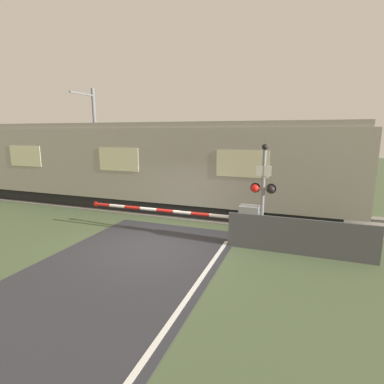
# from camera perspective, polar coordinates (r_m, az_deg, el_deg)

# --- Properties ---
(ground_plane) EXTENTS (80.00, 80.00, 0.00)m
(ground_plane) POSITION_cam_1_polar(r_m,az_deg,el_deg) (9.84, -7.09, -9.84)
(ground_plane) COLOR #475638
(track_bed) EXTENTS (36.00, 3.20, 0.13)m
(track_bed) POSITION_cam_1_polar(r_m,az_deg,el_deg) (13.70, 1.31, -3.53)
(track_bed) COLOR slate
(track_bed) RESTS_ON ground_plane
(train) EXTENTS (19.45, 3.02, 3.95)m
(train) POSITION_cam_1_polar(r_m,az_deg,el_deg) (14.64, -10.49, 5.19)
(train) COLOR black
(train) RESTS_ON ground_plane
(crossing_barrier) EXTENTS (6.17, 0.44, 1.30)m
(crossing_barrier) POSITION_cam_1_polar(r_m,az_deg,el_deg) (9.70, 7.85, -5.86)
(crossing_barrier) COLOR gray
(crossing_barrier) RESTS_ON ground_plane
(signal_post) EXTENTS (0.77, 0.26, 3.20)m
(signal_post) POSITION_cam_1_polar(r_m,az_deg,el_deg) (9.29, 13.35, 0.35)
(signal_post) COLOR gray
(signal_post) RESTS_ON ground_plane
(catenary_pole) EXTENTS (0.20, 1.90, 5.92)m
(catenary_pole) POSITION_cam_1_polar(r_m,az_deg,el_deg) (18.09, -17.95, 9.43)
(catenary_pole) COLOR slate
(catenary_pole) RESTS_ON ground_plane
(roadside_fence) EXTENTS (4.19, 0.06, 1.10)m
(roadside_fence) POSITION_cam_1_polar(r_m,az_deg,el_deg) (9.32, 19.73, -8.06)
(roadside_fence) COLOR #4C4C51
(roadside_fence) RESTS_ON ground_plane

